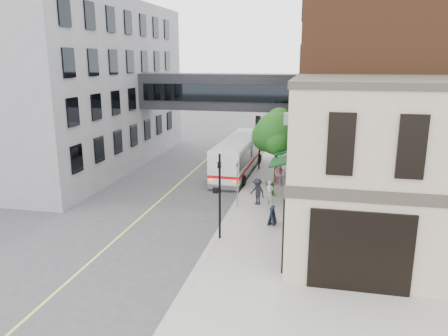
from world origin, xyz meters
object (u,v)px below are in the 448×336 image
at_px(pedestrian_b, 279,174).
at_px(pedestrian_c, 257,192).
at_px(bus, 238,154).
at_px(pedestrian_a, 269,192).
at_px(newspaper_box, 270,189).
at_px(sandwich_board, 272,216).

bearing_deg(pedestrian_b, pedestrian_c, -88.85).
distance_m(bus, pedestrian_c, 8.41).
relative_size(pedestrian_a, newspaper_box, 1.66).
bearing_deg(pedestrian_a, pedestrian_b, 101.55).
xyz_separation_m(bus, pedestrian_c, (2.69, -7.94, -0.60)).
bearing_deg(bus, newspaper_box, -60.80).
distance_m(bus, pedestrian_b, 5.00).
distance_m(pedestrian_b, sandwich_board, 7.86).
distance_m(pedestrian_b, newspaper_box, 2.55).
distance_m(pedestrian_a, sandwich_board, 3.59).
height_order(bus, pedestrian_c, bus).
height_order(bus, pedestrian_a, bus).
xyz_separation_m(pedestrian_b, sandwich_board, (0.33, -7.85, -0.33)).
bearing_deg(pedestrian_a, sandwich_board, -66.02).
bearing_deg(bus, sandwich_board, -70.33).
height_order(pedestrian_c, newspaper_box, pedestrian_c).
distance_m(pedestrian_b, pedestrian_c, 4.70).
distance_m(pedestrian_a, pedestrian_b, 4.32).
xyz_separation_m(bus, pedestrian_a, (3.43, -7.66, -0.69)).
distance_m(pedestrian_c, newspaper_box, 2.23).
bearing_deg(pedestrian_c, pedestrian_a, 54.40).
bearing_deg(newspaper_box, pedestrian_a, -109.45).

